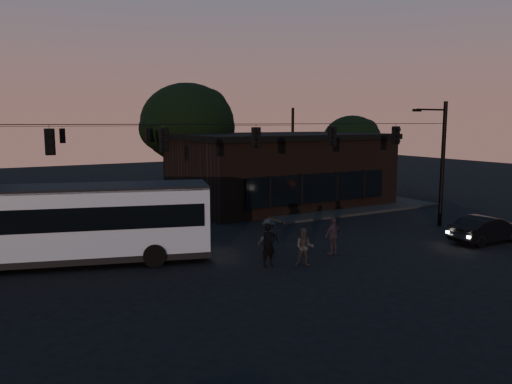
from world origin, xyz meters
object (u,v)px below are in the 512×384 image
building (279,169)px  pedestrian_c (333,236)px  pedestrian_a (269,245)px  pedestrian_b (305,247)px  bus (68,220)px  pedestrian_d (269,237)px  car (487,229)px

building → pedestrian_c: bearing=-112.9°
pedestrian_a → pedestrian_b: size_ratio=1.14×
bus → pedestrian_a: bearing=-15.7°
building → bus: building is taller
bus → pedestrian_b: bearing=-14.8°
bus → building: bearing=46.0°
pedestrian_c → pedestrian_d: pedestrian_c is taller
building → pedestrian_c: (-5.88, -13.96, -1.80)m
pedestrian_a → pedestrian_b: bearing=-32.9°
bus → pedestrian_b: 10.54m
bus → pedestrian_c: bearing=-5.4°
pedestrian_a → car: bearing=-14.8°
bus → pedestrian_c: size_ratio=6.99×
pedestrian_a → pedestrian_c: pedestrian_a is taller
building → car: 16.47m
bus → pedestrian_b: (8.85, -5.61, -1.11)m
pedestrian_a → pedestrian_c: bearing=-3.2°
pedestrian_b → pedestrian_d: (-0.49, 2.20, 0.05)m
building → pedestrian_c: 15.26m
building → pedestrian_d: (-8.69, -12.63, -1.81)m
pedestrian_a → pedestrian_b: pedestrian_a is taller
pedestrian_b → pedestrian_c: bearing=57.5°
building → pedestrian_a: size_ratio=7.99×
building → pedestrian_c: size_ratio=8.49×
pedestrian_b → pedestrian_c: 2.47m
car → bus: bearing=73.3°
pedestrian_b → car: bearing=30.0°
pedestrian_c → pedestrian_b: bearing=13.2°
car → pedestrian_a: bearing=83.2°
pedestrian_a → pedestrian_d: size_ratio=1.07×
pedestrian_a → pedestrian_c: size_ratio=1.06×
pedestrian_a → pedestrian_b: 1.59m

